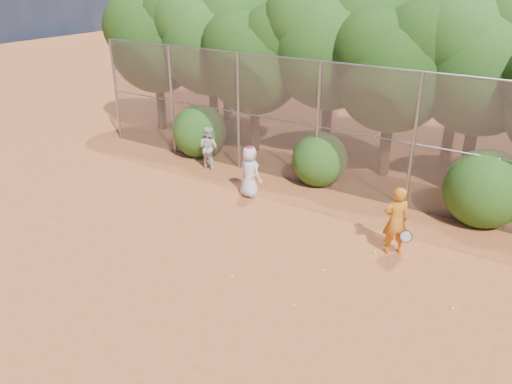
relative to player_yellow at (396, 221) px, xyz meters
The scene contains 23 objects.
ground 4.28m from the player_yellow, 127.20° to the right, with size 80.00×80.00×0.00m, color #A54E25.
fence_back 3.94m from the player_yellow, 134.77° to the left, with size 20.05×0.09×4.03m.
tree_0 13.22m from the player_yellow, 158.54° to the left, with size 4.38×3.81×6.00m.
tree_1 11.29m from the player_yellow, 151.18° to the left, with size 4.64×4.03×6.35m.
tree_2 8.73m from the player_yellow, 147.16° to the left, with size 3.99×3.47×5.47m.
tree_3 7.91m from the player_yellow, 129.01° to the left, with size 4.89×4.26×6.70m.
tree_4 6.02m from the player_yellow, 111.93° to the left, with size 4.19×3.64×5.73m.
tree_5 6.55m from the player_yellow, 84.70° to the left, with size 4.51×3.92×6.17m.
tree_9 13.34m from the player_yellow, 144.34° to the left, with size 4.83×4.20×6.62m.
tree_10 10.17m from the player_yellow, 125.30° to the left, with size 5.15×4.48×7.06m.
tree_11 8.02m from the player_yellow, 93.67° to the left, with size 4.64×4.03×6.35m.
bush_0 9.03m from the player_yellow, 160.81° to the left, with size 2.00×2.00×2.00m, color #1F4812.
bush_1 4.61m from the player_yellow, 139.92° to the left, with size 1.80×1.80×1.80m, color #1F4812.
bush_2 3.32m from the player_yellow, 63.63° to the left, with size 2.20×2.20×2.20m, color #1F4812.
player_yellow is the anchor object (origin of this frame).
player_teen 4.93m from the player_yellow, behind, with size 0.87×0.64×1.64m.
player_white 7.69m from the player_yellow, 164.41° to the left, with size 0.83×0.72×1.50m.
ball_0 2.20m from the player_yellow, 120.85° to the right, with size 0.07×0.07×0.07m, color yellow.
ball_1 0.97m from the player_yellow, 139.28° to the right, with size 0.07×0.07×0.07m, color yellow.
ball_2 3.52m from the player_yellow, 106.74° to the right, with size 0.07×0.07×0.07m, color yellow.
ball_3 2.56m from the player_yellow, 40.32° to the right, with size 0.07×0.07×0.07m, color yellow.
ball_4 4.21m from the player_yellow, 130.79° to the right, with size 0.07×0.07×0.07m, color yellow.
ball_5 0.93m from the player_yellow, 137.44° to the left, with size 0.07×0.07×0.07m, color yellow.
Camera 1 is at (5.55, -7.56, 6.56)m, focal length 35.00 mm.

